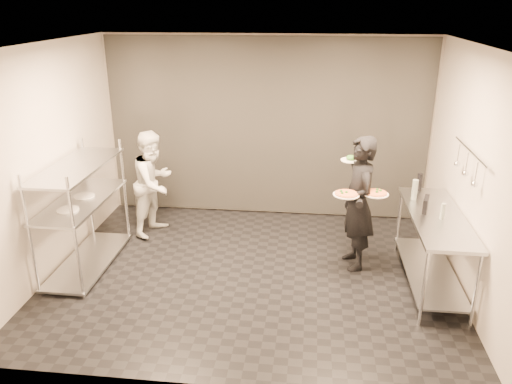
# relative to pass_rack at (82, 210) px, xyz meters

# --- Properties ---
(room_shell) EXTENTS (5.00, 4.00, 2.80)m
(room_shell) POSITION_rel_pass_rack_xyz_m (2.15, 1.18, 0.63)
(room_shell) COLOR black
(room_shell) RESTS_ON ground
(pass_rack) EXTENTS (0.60, 1.60, 1.50)m
(pass_rack) POSITION_rel_pass_rack_xyz_m (0.00, 0.00, 0.00)
(pass_rack) COLOR silver
(pass_rack) RESTS_ON ground
(prep_counter) EXTENTS (0.60, 1.80, 0.92)m
(prep_counter) POSITION_rel_pass_rack_xyz_m (4.33, 0.00, -0.14)
(prep_counter) COLOR silver
(prep_counter) RESTS_ON ground
(utensil_rail) EXTENTS (0.07, 1.20, 0.31)m
(utensil_rail) POSITION_rel_pass_rack_xyz_m (4.58, 0.00, 0.78)
(utensil_rail) COLOR silver
(utensil_rail) RESTS_ON room_shell
(waiter) EXTENTS (0.55, 0.71, 1.73)m
(waiter) POSITION_rel_pass_rack_xyz_m (3.46, 0.38, 0.10)
(waiter) COLOR black
(waiter) RESTS_ON ground
(chef) EXTENTS (0.80, 0.90, 1.54)m
(chef) POSITION_rel_pass_rack_xyz_m (0.60, 1.08, 0.00)
(chef) COLOR white
(chef) RESTS_ON ground
(pizza_plate_near) EXTENTS (0.32, 0.32, 0.05)m
(pizza_plate_near) POSITION_rel_pass_rack_xyz_m (3.29, 0.15, 0.31)
(pizza_plate_near) COLOR white
(pizza_plate_near) RESTS_ON waiter
(pizza_plate_far) EXTENTS (0.31, 0.31, 0.05)m
(pizza_plate_far) POSITION_rel_pass_rack_xyz_m (3.64, 0.20, 0.32)
(pizza_plate_far) COLOR white
(pizza_plate_far) RESTS_ON waiter
(salad_plate) EXTENTS (0.26, 0.26, 0.07)m
(salad_plate) POSITION_rel_pass_rack_xyz_m (3.35, 0.66, 0.60)
(salad_plate) COLOR white
(salad_plate) RESTS_ON waiter
(pos_monitor) EXTENTS (0.12, 0.25, 0.17)m
(pos_monitor) POSITION_rel_pass_rack_xyz_m (4.21, 0.10, 0.24)
(pos_monitor) COLOR black
(pos_monitor) RESTS_ON prep_counter
(bottle_green) EXTENTS (0.07, 0.07, 0.25)m
(bottle_green) POSITION_rel_pass_rack_xyz_m (4.15, 0.48, 0.28)
(bottle_green) COLOR gray
(bottle_green) RESTS_ON prep_counter
(bottle_clear) EXTENTS (0.06, 0.06, 0.18)m
(bottle_clear) POSITION_rel_pass_rack_xyz_m (4.36, -0.09, 0.24)
(bottle_clear) COLOR gray
(bottle_clear) RESTS_ON prep_counter
(bottle_dark) EXTENTS (0.07, 0.07, 0.23)m
(bottle_dark) POSITION_rel_pass_rack_xyz_m (4.27, 0.80, 0.27)
(bottle_dark) COLOR black
(bottle_dark) RESTS_ON prep_counter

